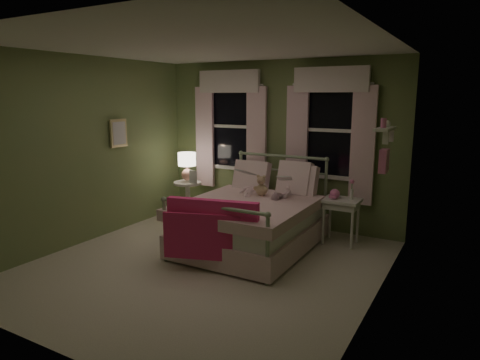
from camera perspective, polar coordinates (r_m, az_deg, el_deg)
The scene contains 18 objects.
room_shell at distance 5.02m, azimuth -4.83°, elevation 2.52°, with size 4.20×4.20×4.20m.
bed at distance 5.86m, azimuth 1.68°, elevation -5.44°, with size 1.58×2.04×1.18m.
pink_throw at distance 4.96m, azimuth -3.88°, elevation -5.75°, with size 1.10×0.43×0.71m.
child_left at distance 6.23m, azimuth 1.24°, elevation 0.97°, with size 0.28×0.18×0.76m, color #F7D1DD.
child_right at distance 6.00m, azimuth 5.95°, elevation -0.02°, with size 0.31×0.24×0.64m, color #F7D1DD.
book_left at distance 6.02m, azimuth 0.11°, elevation 0.74°, with size 0.20×0.27×0.03m, color beige.
book_right at distance 5.77m, azimuth 4.96°, elevation -0.17°, with size 0.20×0.27×0.02m, color beige.
teddy_bear at distance 6.00m, azimuth 2.87°, elevation -0.96°, with size 0.22×0.18×0.30m.
nightstand_left at distance 7.18m, azimuth -6.98°, elevation -2.05°, with size 0.46×0.46×0.65m.
table_lamp at distance 7.08m, azimuth -7.08°, elevation 2.17°, with size 0.29×0.29×0.47m.
book_nightstand at distance 7.01m, azimuth -6.75°, elevation -0.37°, with size 0.16×0.22×0.02m, color beige.
nightstand_right at distance 6.10m, azimuth 13.36°, elevation -3.39°, with size 0.50×0.40×0.64m.
pink_toy at distance 6.08m, azimuth 12.51°, elevation -1.85°, with size 0.14×0.18×0.14m.
bud_vase at distance 6.06m, azimuth 14.68°, elevation -1.22°, with size 0.06×0.06×0.28m.
window_left at distance 7.15m, azimuth -1.33°, elevation 7.73°, with size 1.34×0.13×1.96m.
window_right at distance 6.45m, azimuth 11.86°, elevation 7.12°, with size 1.34×0.13×1.96m.
wall_shelf at distance 4.92m, azimuth 18.74°, elevation 4.41°, with size 0.15×0.50×0.60m.
framed_picture at distance 6.71m, azimuth -15.87°, elevation 6.03°, with size 0.03×0.32×0.42m.
Camera 1 is at (2.80, -4.10, 2.05)m, focal length 32.00 mm.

